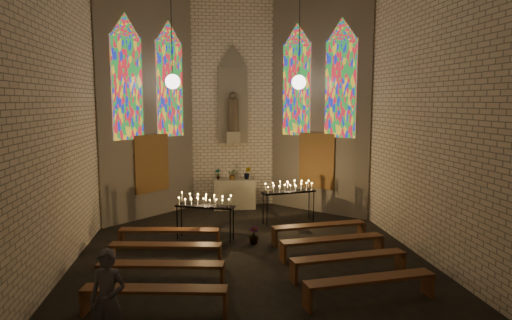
{
  "coord_description": "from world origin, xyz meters",
  "views": [
    {
      "loc": [
        -1.07,
        -9.74,
        3.64
      ],
      "look_at": [
        0.29,
        1.69,
        2.14
      ],
      "focal_mm": 32.0,
      "sensor_mm": 36.0,
      "label": 1
    }
  ],
  "objects_px": {
    "altar": "(234,194)",
    "votive_stand_right": "(289,189)",
    "votive_stand_left": "(205,203)",
    "visitor": "(108,301)",
    "aisle_flower_pot": "(254,235)"
  },
  "relations": [
    {
      "from": "altar",
      "to": "votive_stand_right",
      "type": "relative_size",
      "value": 0.84
    },
    {
      "from": "altar",
      "to": "votive_stand_right",
      "type": "xyz_separation_m",
      "value": [
        1.49,
        -2.03,
        0.53
      ]
    },
    {
      "from": "aisle_flower_pot",
      "to": "visitor",
      "type": "xyz_separation_m",
      "value": [
        -2.67,
        -4.74,
        0.54
      ]
    },
    {
      "from": "altar",
      "to": "votive_stand_left",
      "type": "bearing_deg",
      "value": -106.47
    },
    {
      "from": "visitor",
      "to": "aisle_flower_pot",
      "type": "bearing_deg",
      "value": 78.0
    },
    {
      "from": "altar",
      "to": "votive_stand_right",
      "type": "height_order",
      "value": "votive_stand_right"
    },
    {
      "from": "altar",
      "to": "visitor",
      "type": "height_order",
      "value": "visitor"
    },
    {
      "from": "votive_stand_right",
      "to": "visitor",
      "type": "bearing_deg",
      "value": -134.92
    },
    {
      "from": "votive_stand_left",
      "to": "visitor",
      "type": "distance_m",
      "value": 5.45
    },
    {
      "from": "altar",
      "to": "votive_stand_right",
      "type": "distance_m",
      "value": 2.57
    },
    {
      "from": "votive_stand_left",
      "to": "votive_stand_right",
      "type": "distance_m",
      "value": 2.87
    },
    {
      "from": "aisle_flower_pot",
      "to": "votive_stand_left",
      "type": "xyz_separation_m",
      "value": [
        -1.23,
        0.51,
        0.76
      ]
    },
    {
      "from": "altar",
      "to": "aisle_flower_pot",
      "type": "distance_m",
      "value": 3.96
    },
    {
      "from": "aisle_flower_pot",
      "to": "votive_stand_left",
      "type": "bearing_deg",
      "value": 157.29
    },
    {
      "from": "aisle_flower_pot",
      "to": "votive_stand_left",
      "type": "height_order",
      "value": "votive_stand_left"
    }
  ]
}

